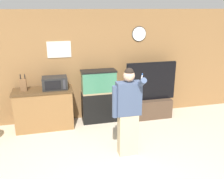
{
  "coord_description": "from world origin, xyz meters",
  "views": [
    {
      "loc": [
        -0.81,
        -3.08,
        2.64
      ],
      "look_at": [
        0.33,
        1.59,
        1.05
      ],
      "focal_mm": 40.0,
      "sensor_mm": 36.0,
      "label": 1
    }
  ],
  "objects_px": {
    "microwave": "(55,83)",
    "person_standing": "(128,111)",
    "knife_block": "(23,85)",
    "aquarium_on_stand": "(99,96)",
    "counter_island": "(44,109)",
    "tv_on_stand": "(150,102)"
  },
  "relations": [
    {
      "from": "microwave",
      "to": "person_standing",
      "type": "distance_m",
      "value": 1.92
    },
    {
      "from": "knife_block",
      "to": "aquarium_on_stand",
      "type": "height_order",
      "value": "knife_block"
    },
    {
      "from": "knife_block",
      "to": "counter_island",
      "type": "bearing_deg",
      "value": -4.27
    },
    {
      "from": "microwave",
      "to": "person_standing",
      "type": "bearing_deg",
      "value": -49.9
    },
    {
      "from": "counter_island",
      "to": "person_standing",
      "type": "relative_size",
      "value": 0.78
    },
    {
      "from": "knife_block",
      "to": "person_standing",
      "type": "bearing_deg",
      "value": -38.31
    },
    {
      "from": "knife_block",
      "to": "tv_on_stand",
      "type": "height_order",
      "value": "tv_on_stand"
    },
    {
      "from": "aquarium_on_stand",
      "to": "person_standing",
      "type": "bearing_deg",
      "value": -81.26
    },
    {
      "from": "counter_island",
      "to": "aquarium_on_stand",
      "type": "xyz_separation_m",
      "value": [
        1.27,
        0.07,
        0.17
      ]
    },
    {
      "from": "counter_island",
      "to": "aquarium_on_stand",
      "type": "bearing_deg",
      "value": 3.33
    },
    {
      "from": "microwave",
      "to": "counter_island",
      "type": "bearing_deg",
      "value": 179.13
    },
    {
      "from": "microwave",
      "to": "aquarium_on_stand",
      "type": "distance_m",
      "value": 1.09
    },
    {
      "from": "microwave",
      "to": "aquarium_on_stand",
      "type": "xyz_separation_m",
      "value": [
        1.0,
        0.08,
        -0.43
      ]
    },
    {
      "from": "microwave",
      "to": "knife_block",
      "type": "relative_size",
      "value": 1.48
    },
    {
      "from": "counter_island",
      "to": "knife_block",
      "type": "bearing_deg",
      "value": 175.73
    },
    {
      "from": "microwave",
      "to": "aquarium_on_stand",
      "type": "bearing_deg",
      "value": 4.49
    },
    {
      "from": "person_standing",
      "to": "microwave",
      "type": "bearing_deg",
      "value": 130.1
    },
    {
      "from": "counter_island",
      "to": "person_standing",
      "type": "xyz_separation_m",
      "value": [
        1.51,
        -1.47,
        0.4
      ]
    },
    {
      "from": "microwave",
      "to": "tv_on_stand",
      "type": "relative_size",
      "value": 0.38
    },
    {
      "from": "counter_island",
      "to": "tv_on_stand",
      "type": "xyz_separation_m",
      "value": [
        2.54,
        -0.02,
        -0.05
      ]
    },
    {
      "from": "microwave",
      "to": "person_standing",
      "type": "relative_size",
      "value": 0.32
    },
    {
      "from": "counter_island",
      "to": "aquarium_on_stand",
      "type": "distance_m",
      "value": 1.28
    }
  ]
}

